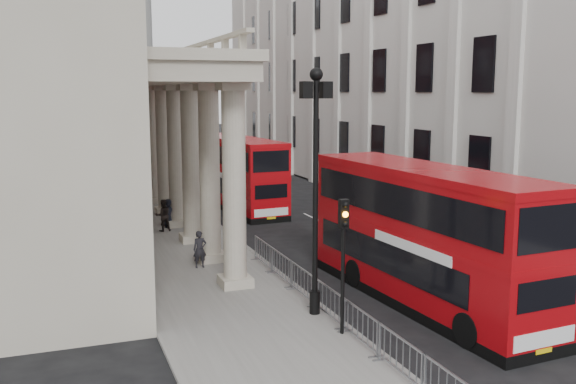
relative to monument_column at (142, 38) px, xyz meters
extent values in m
plane|color=black|center=(-6.00, -92.00, -15.98)|extent=(260.00, 260.00, 0.00)
cube|color=slate|center=(-9.00, -62.00, -15.92)|extent=(6.00, 140.00, 0.12)
cube|color=slate|center=(7.50, -62.00, -15.92)|extent=(3.00, 140.00, 0.12)
cube|color=slate|center=(-6.05, -62.00, -15.91)|extent=(0.20, 140.00, 0.14)
cube|color=#A69E8C|center=(-16.50, -74.00, -9.98)|extent=(9.00, 28.00, 12.00)
cube|color=maroon|center=(-16.50, -44.00, -4.98)|extent=(9.00, 32.00, 22.00)
cube|color=#A69E8C|center=(-16.50, -12.00, -5.98)|extent=(9.00, 30.00, 20.00)
cube|color=#BBB9AF|center=(10.00, -60.00, -3.48)|extent=(8.00, 55.00, 25.00)
cube|color=#60605E|center=(0.00, 0.00, -11.98)|extent=(8.00, 8.00, 8.00)
cylinder|color=black|center=(-6.60, -88.00, -15.46)|extent=(0.36, 0.36, 0.80)
cylinder|color=black|center=(-6.60, -88.00, -11.86)|extent=(0.18, 0.18, 8.00)
sphere|color=black|center=(-6.60, -88.00, -7.76)|extent=(0.44, 0.44, 0.44)
cube|color=black|center=(-6.25, -88.00, -8.26)|extent=(0.35, 0.35, 0.55)
cube|color=black|center=(-6.95, -88.00, -8.26)|extent=(0.35, 0.35, 0.55)
cylinder|color=black|center=(-6.60, -72.00, -15.46)|extent=(0.36, 0.36, 0.80)
cylinder|color=black|center=(-6.60, -72.00, -11.86)|extent=(0.18, 0.18, 8.00)
sphere|color=black|center=(-6.60, -72.00, -7.76)|extent=(0.44, 0.44, 0.44)
cube|color=black|center=(-6.25, -72.00, -8.26)|extent=(0.35, 0.35, 0.55)
cube|color=black|center=(-6.95, -72.00, -8.26)|extent=(0.35, 0.35, 0.55)
cylinder|color=black|center=(-6.60, -56.00, -15.46)|extent=(0.36, 0.36, 0.80)
cylinder|color=black|center=(-6.60, -56.00, -11.86)|extent=(0.18, 0.18, 8.00)
sphere|color=black|center=(-6.60, -56.00, -7.76)|extent=(0.44, 0.44, 0.44)
cube|color=black|center=(-6.25, -56.00, -8.26)|extent=(0.35, 0.35, 0.55)
cube|color=black|center=(-6.95, -56.00, -8.26)|extent=(0.35, 0.35, 0.55)
cylinder|color=black|center=(-6.50, -90.00, -14.16)|extent=(0.12, 0.12, 3.40)
cube|color=black|center=(-6.50, -90.00, -12.01)|extent=(0.28, 0.22, 0.90)
sphere|color=black|center=(-6.50, -90.13, -11.71)|extent=(0.18, 0.18, 0.18)
sphere|color=orange|center=(-6.50, -90.13, -12.01)|extent=(0.18, 0.18, 0.18)
sphere|color=black|center=(-6.50, -90.13, -12.31)|extent=(0.18, 0.18, 0.18)
cube|color=gray|center=(-6.35, -93.30, -15.31)|extent=(0.50, 2.30, 1.10)
cube|color=gray|center=(-6.35, -90.95, -15.31)|extent=(0.50, 2.30, 1.10)
cube|color=gray|center=(-6.35, -88.60, -15.31)|extent=(0.50, 2.30, 1.10)
cube|color=gray|center=(-6.35, -86.25, -15.31)|extent=(0.50, 2.30, 1.10)
cube|color=gray|center=(-6.35, -83.90, -15.31)|extent=(0.50, 2.30, 1.10)
cube|color=gray|center=(-6.35, -81.55, -15.31)|extent=(0.50, 2.30, 1.10)
cube|color=#99070C|center=(-2.31, -88.00, -14.50)|extent=(3.53, 11.70, 2.20)
cube|color=#99070C|center=(-2.31, -88.00, -12.22)|extent=(3.53, 11.70, 1.92)
cube|color=#99070C|center=(-2.31, -88.00, -11.12)|extent=(3.58, 11.75, 0.27)
cube|color=black|center=(-2.31, -88.00, -15.79)|extent=(3.56, 11.71, 0.38)
cube|color=black|center=(-2.31, -88.00, -14.22)|extent=(3.45, 9.52, 1.10)
cube|color=black|center=(-2.31, -88.00, -12.11)|extent=(3.55, 11.05, 1.21)
cube|color=white|center=(-1.92, -93.74, -15.27)|extent=(2.31, 0.22, 0.49)
cube|color=yellow|center=(-1.92, -93.75, -15.63)|extent=(0.61, 0.09, 0.14)
cylinder|color=black|center=(-3.28, -92.08, -15.43)|extent=(0.43, 1.12, 1.10)
cylinder|color=black|center=(-0.80, -91.91, -15.43)|extent=(0.43, 1.12, 1.10)
cylinder|color=black|center=(-3.74, -85.39, -15.43)|extent=(0.43, 1.12, 1.10)
cylinder|color=black|center=(-1.26, -85.22, -15.43)|extent=(0.43, 1.12, 1.10)
cube|color=#A8070D|center=(-3.35, -67.32, -14.60)|extent=(3.38, 10.91, 2.05)
cube|color=#A8070D|center=(-3.35, -67.32, -12.48)|extent=(3.38, 10.91, 1.79)
cube|color=#A8070D|center=(-3.35, -67.32, -11.45)|extent=(3.42, 10.95, 0.26)
cube|color=black|center=(-3.35, -67.32, -15.80)|extent=(3.40, 10.91, 0.36)
cube|color=black|center=(-3.35, -67.32, -14.34)|extent=(3.28, 8.87, 1.02)
cube|color=black|center=(-3.35, -67.32, -12.37)|extent=(3.39, 10.30, 1.13)
cube|color=white|center=(-2.93, -72.66, -15.32)|extent=(2.15, 0.23, 0.46)
cube|color=yellow|center=(-2.93, -72.67, -15.65)|extent=(0.56, 0.08, 0.13)
cylinder|color=black|center=(-4.21, -71.13, -15.47)|extent=(0.41, 1.05, 1.02)
cylinder|color=black|center=(-1.91, -70.95, -15.47)|extent=(0.41, 1.05, 1.02)
cylinder|color=black|center=(-4.69, -64.91, -15.47)|extent=(0.41, 1.05, 1.02)
cylinder|color=black|center=(-2.39, -64.73, -15.47)|extent=(0.41, 1.05, 1.02)
imported|color=black|center=(-9.02, -80.93, -15.06)|extent=(0.60, 0.40, 1.61)
imported|color=black|center=(-9.29, -73.08, -14.99)|extent=(0.91, 0.74, 1.74)
imported|color=black|center=(-8.83, -72.12, -15.06)|extent=(0.83, 0.58, 1.60)
camera|label=1|loc=(-14.81, -107.49, -8.27)|focal=40.00mm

